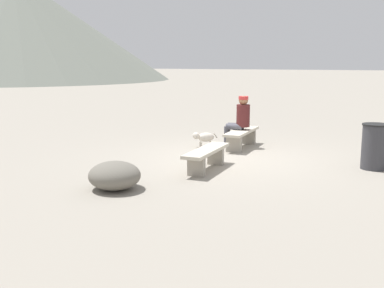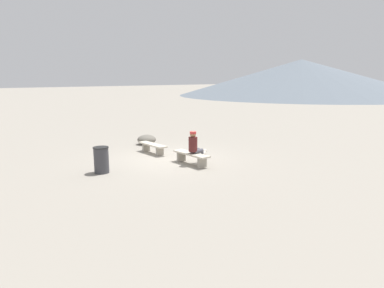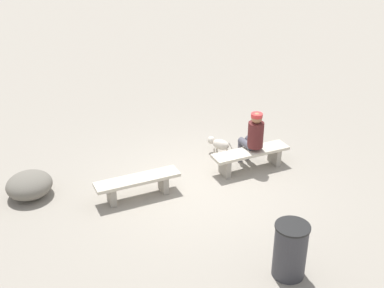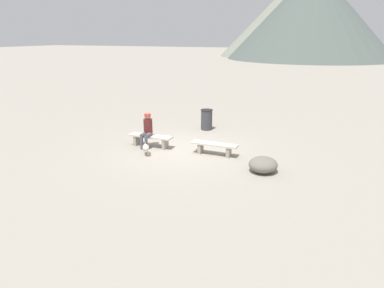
{
  "view_description": "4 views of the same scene",
  "coord_description": "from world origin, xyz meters",
  "px_view_note": "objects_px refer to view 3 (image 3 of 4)",
  "views": [
    {
      "loc": [
        -9.58,
        -3.16,
        2.14
      ],
      "look_at": [
        -0.61,
        0.66,
        0.37
      ],
      "focal_mm": 42.96,
      "sensor_mm": 36.0,
      "label": 1
    },
    {
      "loc": [
        10.86,
        -8.0,
        3.27
      ],
      "look_at": [
        -0.12,
        1.31,
        0.44
      ],
      "focal_mm": 31.88,
      "sensor_mm": 36.0,
      "label": 2
    },
    {
      "loc": [
        -3.71,
        -7.81,
        5.27
      ],
      "look_at": [
        0.17,
        0.73,
        0.54
      ],
      "focal_mm": 46.32,
      "sensor_mm": 36.0,
      "label": 3
    },
    {
      "loc": [
        -4.79,
        10.77,
        4.07
      ],
      "look_at": [
        -0.61,
        0.51,
        0.45
      ],
      "focal_mm": 31.25,
      "sensor_mm": 36.0,
      "label": 4
    }
  ],
  "objects_px": {
    "bench_right": "(250,156)",
    "trash_bin": "(290,250)",
    "seated_person": "(253,135)",
    "bench_left": "(138,183)",
    "boulder": "(29,185)",
    "dog": "(219,144)"
  },
  "relations": [
    {
      "from": "trash_bin",
      "to": "boulder",
      "type": "relative_size",
      "value": 1.0
    },
    {
      "from": "trash_bin",
      "to": "bench_left",
      "type": "bearing_deg",
      "value": 114.59
    },
    {
      "from": "trash_bin",
      "to": "bench_right",
      "type": "bearing_deg",
      "value": 69.82
    },
    {
      "from": "bench_right",
      "to": "trash_bin",
      "type": "bearing_deg",
      "value": -110.29
    },
    {
      "from": "seated_person",
      "to": "trash_bin",
      "type": "relative_size",
      "value": 1.41
    },
    {
      "from": "bench_left",
      "to": "bench_right",
      "type": "relative_size",
      "value": 0.97
    },
    {
      "from": "bench_left",
      "to": "dog",
      "type": "distance_m",
      "value": 2.44
    },
    {
      "from": "seated_person",
      "to": "trash_bin",
      "type": "xyz_separation_m",
      "value": [
        -1.23,
        -3.19,
        -0.29
      ]
    },
    {
      "from": "bench_right",
      "to": "trash_bin",
      "type": "relative_size",
      "value": 1.87
    },
    {
      "from": "dog",
      "to": "boulder",
      "type": "xyz_separation_m",
      "value": [
        -4.15,
        -0.02,
        -0.02
      ]
    },
    {
      "from": "bench_left",
      "to": "dog",
      "type": "bearing_deg",
      "value": 22.59
    },
    {
      "from": "bench_left",
      "to": "trash_bin",
      "type": "bearing_deg",
      "value": -65.52
    },
    {
      "from": "bench_left",
      "to": "seated_person",
      "type": "relative_size",
      "value": 1.29
    },
    {
      "from": "trash_bin",
      "to": "boulder",
      "type": "bearing_deg",
      "value": 129.72
    },
    {
      "from": "trash_bin",
      "to": "boulder",
      "type": "height_order",
      "value": "trash_bin"
    },
    {
      "from": "seated_person",
      "to": "bench_left",
      "type": "bearing_deg",
      "value": 178.87
    },
    {
      "from": "bench_left",
      "to": "boulder",
      "type": "distance_m",
      "value": 2.12
    },
    {
      "from": "bench_left",
      "to": "dog",
      "type": "relative_size",
      "value": 2.98
    },
    {
      "from": "bench_right",
      "to": "dog",
      "type": "relative_size",
      "value": 3.07
    },
    {
      "from": "dog",
      "to": "boulder",
      "type": "relative_size",
      "value": 0.61
    },
    {
      "from": "seated_person",
      "to": "boulder",
      "type": "relative_size",
      "value": 1.42
    },
    {
      "from": "boulder",
      "to": "trash_bin",
      "type": "bearing_deg",
      "value": -50.28
    }
  ]
}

